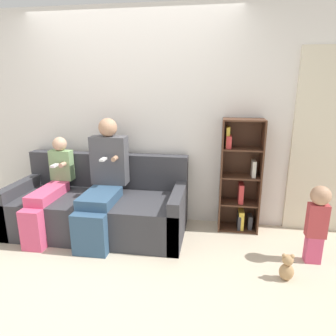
% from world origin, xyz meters
% --- Properties ---
extents(ground_plane, '(14.00, 14.00, 0.00)m').
position_xyz_m(ground_plane, '(0.00, 0.00, 0.00)').
color(ground_plane, beige).
extents(back_wall, '(10.00, 0.06, 2.55)m').
position_xyz_m(back_wall, '(0.00, 1.01, 1.27)').
color(back_wall, silver).
rests_on(back_wall, ground_plane).
extents(curtain_panel, '(0.71, 0.04, 2.08)m').
position_xyz_m(curtain_panel, '(2.21, 0.96, 1.04)').
color(curtain_panel, beige).
rests_on(curtain_panel, ground_plane).
extents(couch, '(2.00, 0.88, 0.86)m').
position_xyz_m(couch, '(-0.31, 0.54, 0.28)').
color(couch, '#38383D').
rests_on(couch, ground_plane).
extents(adult_seated, '(0.42, 0.84, 1.32)m').
position_xyz_m(adult_seated, '(-0.21, 0.46, 0.67)').
color(adult_seated, '#335170').
rests_on(adult_seated, ground_plane).
extents(child_seated, '(0.27, 0.85, 1.08)m').
position_xyz_m(child_seated, '(-0.84, 0.39, 0.54)').
color(child_seated, '#DB4C75').
rests_on(child_seated, ground_plane).
extents(toddler_standing, '(0.18, 0.18, 0.78)m').
position_xyz_m(toddler_standing, '(1.99, 0.23, 0.45)').
color(toddler_standing, '#DB4C75').
rests_on(toddler_standing, ground_plane).
extents(bookshelf, '(0.46, 0.28, 1.32)m').
position_xyz_m(bookshelf, '(1.30, 0.86, 0.62)').
color(bookshelf, '#4C2D1E').
rests_on(bookshelf, ground_plane).
extents(teddy_bear, '(0.13, 0.10, 0.26)m').
position_xyz_m(teddy_bear, '(1.67, -0.12, 0.12)').
color(teddy_bear, tan).
rests_on(teddy_bear, ground_plane).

